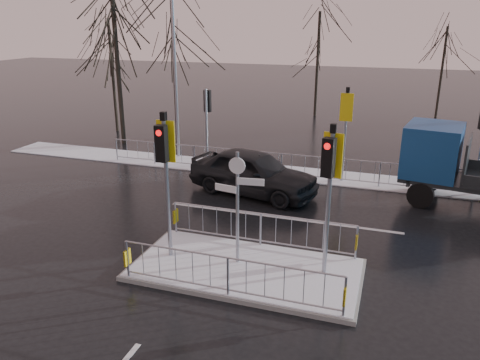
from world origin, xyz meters
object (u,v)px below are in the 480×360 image
(traffic_island, at_px, (246,258))
(car_far_lane, at_px, (253,172))
(flatbed_truck, at_px, (457,164))
(street_lamp_left, at_px, (176,63))

(traffic_island, bearing_deg, car_far_lane, 105.04)
(flatbed_truck, xyz_separation_m, street_lamp_left, (-12.03, 2.45, 2.99))
(traffic_island, distance_m, street_lamp_left, 12.17)
(car_far_lane, height_order, street_lamp_left, street_lamp_left)
(car_far_lane, xyz_separation_m, flatbed_truck, (7.16, 1.29, 0.65))
(traffic_island, relative_size, flatbed_truck, 0.94)
(traffic_island, relative_size, street_lamp_left, 0.73)
(traffic_island, relative_size, car_far_lane, 1.20)
(street_lamp_left, bearing_deg, car_far_lane, -37.50)
(car_far_lane, distance_m, street_lamp_left, 7.14)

